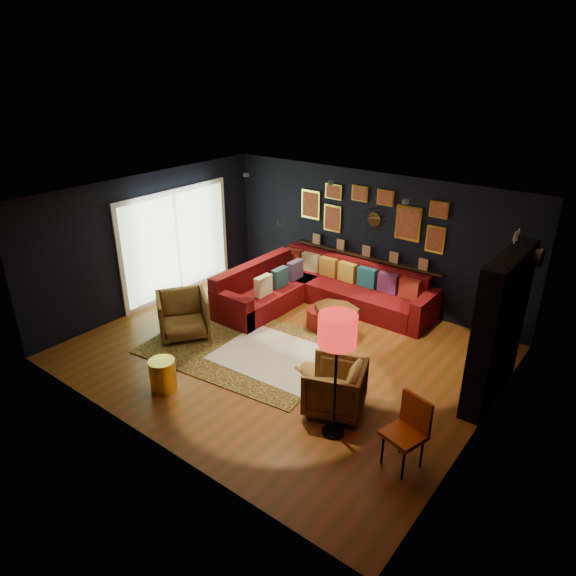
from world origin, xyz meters
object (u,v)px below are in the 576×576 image
Objects in this scene: pouf at (321,317)px; sectional at (315,291)px; dog at (320,373)px; gold_stool at (163,375)px; coffee_table at (336,312)px; armchair_left at (183,313)px; armchair_right at (335,385)px; orange_chair at (409,426)px; floor_lamp at (337,335)px.

sectional is at bearing 131.31° from pouf.
dog is (1.61, -2.19, -0.13)m from sectional.
dog is at bearing 40.85° from gold_stool.
sectional reaches higher than coffee_table.
armchair_right is at bearing -57.84° from armchair_left.
sectional is 3.34m from armchair_right.
orange_chair is (4.55, -0.52, 0.11)m from armchair_left.
floor_lamp is (-0.99, -0.08, 0.93)m from orange_chair.
sectional is 4.01m from floor_lamp.
armchair_left is at bearing -115.76° from sectional.
dog is (0.71, -1.56, -0.19)m from coffee_table.
orange_chair reaches higher than armchair_left.
armchair_right reaches higher than gold_stool.
pouf is 0.57× the size of orange_chair.
sectional is 4.27× the size of armchair_right.
pouf is at bearing -160.90° from armchair_right.
gold_stool is (-2.28, -1.14, -0.16)m from armchair_right.
coffee_table is at bearing -14.16° from armchair_left.
coffee_table is at bearing 9.91° from pouf.
sectional is 3.96× the size of armchair_left.
armchair_left is (-1.16, -2.41, 0.11)m from sectional.
floor_lamp reaches higher than gold_stool.
coffee_table is 1.73m from dog.
armchair_left is at bearing -135.66° from pouf.
sectional is 7.00× the size of gold_stool.
armchair_left is 0.94× the size of orange_chair.
sectional reaches higher than armchair_right.
coffee_table is 1.03× the size of armchair_left.
dog is (-0.78, 0.82, -1.28)m from floor_lamp.
gold_stool is (1.01, -1.31, -0.19)m from armchair_left.
coffee_table is at bearing 152.68° from orange_chair.
dog is at bearing -146.75° from armchair_right.
sectional reaches higher than dog.
dog is at bearing -50.43° from armchair_left.
floor_lamp reaches higher than coffee_table.
gold_stool is 0.28× the size of floor_lamp.
orange_chair is 1.36m from floor_lamp.
orange_chair reaches higher than armchair_right.
pouf is at bearing 127.63° from floor_lamp.
orange_chair is (3.39, -2.93, 0.22)m from sectional.
coffee_table reaches higher than pouf.
sectional is 3.84× the size of coffee_table.
armchair_left is at bearing -171.08° from orange_chair.
pouf is 3.13m from gold_stool.
armchair_right is at bearing -50.50° from sectional.
armchair_left reaches higher than coffee_table.
orange_chair is at bearing -61.36° from armchair_left.
armchair_right is at bearing -179.99° from orange_chair.
armchair_left is 3.75m from floor_lamp.
gold_stool is (-0.75, -3.03, 0.05)m from pouf.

